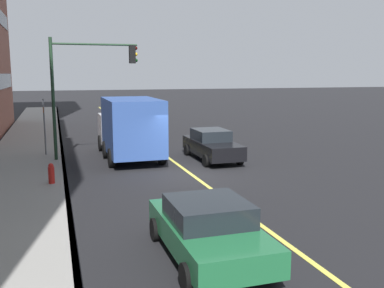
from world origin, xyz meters
TOP-DOWN VIEW (x-y plane):
  - ground at (0.00, 0.00)m, footprint 200.00×200.00m
  - sidewalk_slab at (0.00, 7.03)m, footprint 80.00×3.72m
  - curb_edge at (0.00, 5.25)m, footprint 80.00×0.16m
  - lane_stripe_center at (0.00, 0.00)m, footprint 80.00×0.16m
  - car_black at (2.71, -1.99)m, footprint 4.68×1.91m
  - car_green at (-8.43, 2.20)m, footprint 4.31×2.10m
  - truck_blue at (4.23, 1.91)m, footprint 6.71×2.68m
  - traffic_light_mast at (4.35, 4.01)m, footprint 0.28×4.23m
  - street_sign_post at (5.89, 6.07)m, footprint 0.60×0.08m
  - fire_hydrant at (-0.51, 5.77)m, footprint 0.24×0.24m

SIDE VIEW (x-z plane):
  - ground at x=0.00m, z-range 0.00..0.00m
  - lane_stripe_center at x=0.00m, z-range 0.00..0.01m
  - sidewalk_slab at x=0.00m, z-range 0.00..0.15m
  - curb_edge at x=0.00m, z-range 0.00..0.15m
  - fire_hydrant at x=-0.51m, z-range 0.00..0.94m
  - car_green at x=-8.43m, z-range 0.02..1.42m
  - car_black at x=2.71m, z-range 0.00..1.53m
  - truck_blue at x=4.23m, z-range 0.08..3.20m
  - street_sign_post at x=5.89m, z-range 0.26..3.32m
  - traffic_light_mast at x=4.35m, z-range 1.12..7.16m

